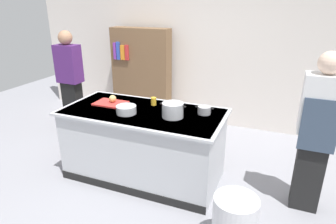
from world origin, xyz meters
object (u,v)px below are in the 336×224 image
object	(u,v)px
sauce_pan	(204,110)
person_guest	(71,81)
stock_pot	(173,110)
juice_cup	(154,101)
person_chef	(317,131)
bookshelf	(141,75)
onion	(113,99)
mixing_bowl	(126,110)

from	to	relation	value
sauce_pan	person_guest	world-z (taller)	person_guest
stock_pot	sauce_pan	bearing A→B (deg)	37.12
juice_cup	person_chef	distance (m)	1.88
person_chef	person_guest	world-z (taller)	same
stock_pot	bookshelf	world-z (taller)	bookshelf
onion	bookshelf	xyz separation A→B (m)	(-0.46, 1.71, -0.11)
sauce_pan	mixing_bowl	xyz separation A→B (m)	(-0.86, -0.33, 0.00)
mixing_bowl	bookshelf	xyz separation A→B (m)	(-0.79, 1.95, -0.10)
person_guest	sauce_pan	bearing A→B (deg)	88.26
onion	person_chef	xyz separation A→B (m)	(2.38, 0.01, -0.05)
mixing_bowl	onion	bearing A→B (deg)	144.41
person_chef	juice_cup	bearing A→B (deg)	81.63
mixing_bowl	juice_cup	xyz separation A→B (m)	(0.18, 0.39, 0.00)
stock_pot	person_chef	world-z (taller)	person_chef
mixing_bowl	bookshelf	distance (m)	2.10
bookshelf	person_guest	bearing A→B (deg)	-125.99
juice_cup	person_guest	bearing A→B (deg)	163.64
onion	bookshelf	bearing A→B (deg)	104.96
onion	mixing_bowl	size ratio (longest dim) A/B	0.39
onion	sauce_pan	xyz separation A→B (m)	(1.19, 0.09, -0.02)
stock_pot	person_chef	size ratio (longest dim) A/B	0.18
person_guest	bookshelf	world-z (taller)	person_guest
mixing_bowl	person_guest	world-z (taller)	person_guest
bookshelf	juice_cup	bearing A→B (deg)	-58.14
mixing_bowl	person_chef	size ratio (longest dim) A/B	0.14
onion	stock_pot	xyz separation A→B (m)	(0.88, -0.14, 0.02)
mixing_bowl	bookshelf	size ratio (longest dim) A/B	0.14
juice_cup	bookshelf	size ratio (longest dim) A/B	0.06
juice_cup	person_guest	xyz separation A→B (m)	(-1.73, 0.51, -0.04)
juice_cup	sauce_pan	bearing A→B (deg)	-4.79
onion	juice_cup	xyz separation A→B (m)	(0.51, 0.15, -0.02)
person_chef	bookshelf	size ratio (longest dim) A/B	1.01
person_chef	bookshelf	distance (m)	3.31
person_guest	person_chef	bearing A→B (deg)	91.26
juice_cup	person_chef	xyz separation A→B (m)	(1.87, -0.14, -0.04)
mixing_bowl	person_chef	distance (m)	2.06
onion	person_chef	size ratio (longest dim) A/B	0.05
juice_cup	person_guest	size ratio (longest dim) A/B	0.06
person_guest	mixing_bowl	bearing A→B (deg)	71.45
onion	person_guest	size ratio (longest dim) A/B	0.05
mixing_bowl	bookshelf	bearing A→B (deg)	112.15
sauce_pan	person_chef	size ratio (longest dim) A/B	0.13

